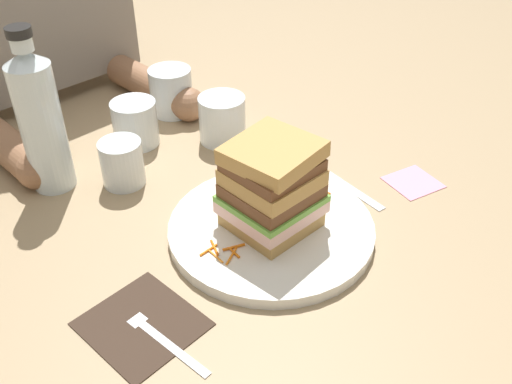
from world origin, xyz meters
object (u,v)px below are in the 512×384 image
(empty_tumbler_0, at_px, (122,163))
(napkin_pink, at_px, (413,182))
(knife, at_px, (339,180))
(sandwich, at_px, (272,187))
(main_plate, at_px, (271,229))
(empty_tumbler_2, at_px, (171,91))
(juice_glass, at_px, (222,121))
(empty_tumbler_1, at_px, (135,123))
(water_bottle, at_px, (40,120))
(fork, at_px, (154,332))
(napkin_dark, at_px, (142,324))

(empty_tumbler_0, height_order, napkin_pink, empty_tumbler_0)
(knife, bearing_deg, empty_tumbler_0, 135.43)
(sandwich, height_order, napkin_pink, sandwich)
(main_plate, relative_size, empty_tumbler_2, 3.32)
(knife, bearing_deg, juice_glass, 100.73)
(napkin_pink, bearing_deg, knife, 133.22)
(empty_tumbler_1, distance_m, empty_tumbler_2, 0.12)
(sandwich, distance_m, empty_tumbler_2, 0.40)
(knife, bearing_deg, water_bottle, 135.95)
(juice_glass, relative_size, water_bottle, 0.32)
(juice_glass, xyz_separation_m, empty_tumbler_0, (-0.20, 0.01, -0.00))
(water_bottle, height_order, empty_tumbler_0, water_bottle)
(knife, bearing_deg, fork, -173.87)
(fork, bearing_deg, sandwich, 7.42)
(empty_tumbler_2, bearing_deg, fork, -130.66)
(main_plate, bearing_deg, napkin_dark, -178.22)
(fork, bearing_deg, water_bottle, 78.27)
(sandwich, height_order, fork, sandwich)
(sandwich, height_order, juice_glass, sandwich)
(knife, height_order, juice_glass, juice_glass)
(main_plate, relative_size, sandwich, 2.19)
(juice_glass, bearing_deg, napkin_pink, -68.39)
(juice_glass, relative_size, empty_tumbler_1, 1.04)
(empty_tumbler_2, distance_m, napkin_pink, 0.47)
(water_bottle, relative_size, empty_tumbler_0, 3.48)
(empty_tumbler_2, bearing_deg, sandwich, -108.47)
(napkin_pink, bearing_deg, empty_tumbler_1, 120.04)
(fork, height_order, empty_tumbler_1, empty_tumbler_1)
(main_plate, height_order, sandwich, sandwich)
(main_plate, xyz_separation_m, water_bottle, (-0.15, 0.32, 0.11))
(napkin_dark, relative_size, juice_glass, 1.57)
(empty_tumbler_0, distance_m, empty_tumbler_1, 0.12)
(sandwich, bearing_deg, napkin_pink, -16.29)
(empty_tumbler_2, height_order, napkin_pink, empty_tumbler_2)
(fork, distance_m, juice_glass, 0.44)
(knife, bearing_deg, napkin_pink, -46.78)
(napkin_dark, bearing_deg, empty_tumbler_1, 55.02)
(empty_tumbler_2, bearing_deg, napkin_dark, -132.36)
(napkin_dark, relative_size, napkin_pink, 1.71)
(napkin_dark, bearing_deg, main_plate, 1.78)
(empty_tumbler_2, bearing_deg, empty_tumbler_0, -146.71)
(sandwich, bearing_deg, juice_glass, 62.19)
(napkin_pink, bearing_deg, water_bottle, 135.38)
(fork, height_order, empty_tumbler_2, empty_tumbler_2)
(sandwich, xyz_separation_m, napkin_dark, (-0.23, -0.01, -0.08))
(main_plate, bearing_deg, empty_tumbler_0, 106.18)
(napkin_pink, bearing_deg, juice_glass, 111.61)
(knife, height_order, water_bottle, water_bottle)
(juice_glass, distance_m, water_bottle, 0.30)
(juice_glass, distance_m, empty_tumbler_2, 0.14)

